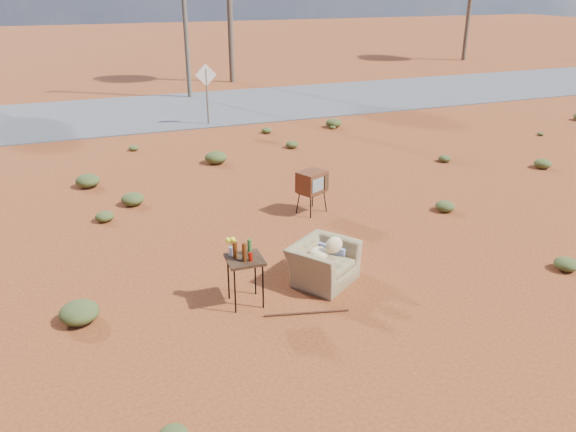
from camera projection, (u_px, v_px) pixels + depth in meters
name	position (u px, v px, depth m)	size (l,w,h in m)	color
ground	(291.00, 283.00, 9.77)	(140.00, 140.00, 0.00)	#93441D
highway	(154.00, 111.00, 22.66)	(140.00, 7.00, 0.04)	#565659
armchair	(325.00, 256.00, 9.73)	(1.39, 1.38, 0.95)	olive
tv_unit	(312.00, 182.00, 12.48)	(0.75, 0.68, 0.97)	black
side_table	(242.00, 256.00, 8.85)	(0.59, 0.59, 1.14)	#332212
rusty_bar	(306.00, 313.00, 8.84)	(0.04, 0.04, 1.35)	#4B1E14
road_sign	(206.00, 83.00, 20.01)	(0.78, 0.06, 2.19)	brown
utility_pole_center	(184.00, 0.00, 23.89)	(1.40, 0.20, 8.00)	brown
scrub_patch	(190.00, 198.00, 13.23)	(17.49, 8.07, 0.33)	#424F22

